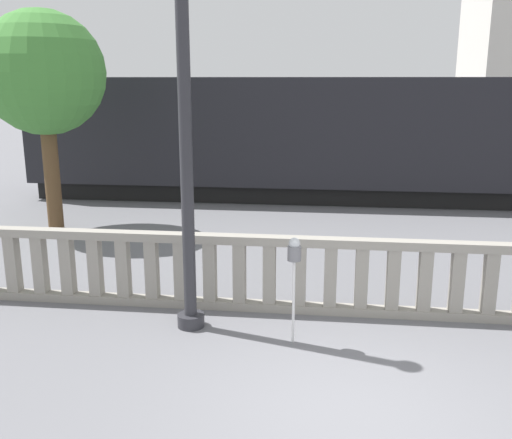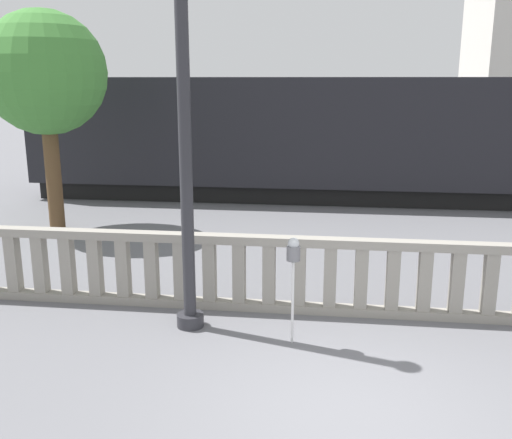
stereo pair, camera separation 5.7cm
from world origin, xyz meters
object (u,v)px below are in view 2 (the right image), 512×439
at_px(lamppost, 186,161).
at_px(train_near, 372,137).
at_px(parking_meter, 293,257).
at_px(tree_left, 45,74).

distance_m(lamppost, train_near, 10.52).
relative_size(lamppost, train_near, 0.25).
distance_m(lamppost, parking_meter, 2.07).
bearing_deg(parking_meter, train_near, 80.31).
height_order(train_near, tree_left, tree_left).
bearing_deg(train_near, parking_meter, -99.69).
bearing_deg(tree_left, train_near, 29.52).
distance_m(parking_meter, train_near, 10.48).
xyz_separation_m(lamppost, train_near, (3.35, 9.96, -0.58)).
relative_size(lamppost, parking_meter, 3.34).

